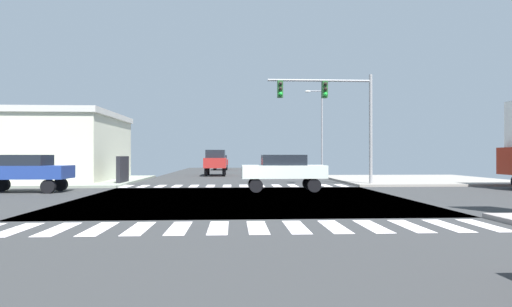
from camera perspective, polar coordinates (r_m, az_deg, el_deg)
ground at (r=18.07m, az=-1.93°, el=-6.21°), size 90.00×90.00×0.05m
sidewalk_corner_ne at (r=32.86m, az=20.95°, el=-3.35°), size 12.00×12.00×0.14m
sidewalk_corner_nw at (r=32.57m, az=-25.96°, el=-3.37°), size 12.00×12.00×0.14m
crosswalk_near at (r=10.83m, az=-2.48°, el=-10.07°), size 13.50×2.00×0.01m
crosswalk_far at (r=25.34m, az=-2.83°, el=-4.44°), size 13.50×2.00×0.01m
traffic_signal_mast at (r=25.83m, az=10.29°, el=6.76°), size 6.41×0.55×6.79m
street_lamp at (r=40.88m, az=8.68°, el=4.00°), size 1.78×0.32×8.19m
bank_building at (r=34.50m, az=-30.42°, el=0.79°), size 16.33×9.59×4.91m
sedan_farside_1 at (r=21.64m, az=3.78°, el=-2.20°), size 4.30×1.80×1.88m
suv_crossing_2 at (r=38.36m, az=-5.53°, el=-0.94°), size 1.96×4.60×2.34m
sedan_middle_5 at (r=53.29m, az=-4.85°, el=-1.05°), size 1.80×4.30×1.88m
sedan_inner_6 at (r=23.89m, az=-29.05°, el=-1.98°), size 4.30×1.80×1.88m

